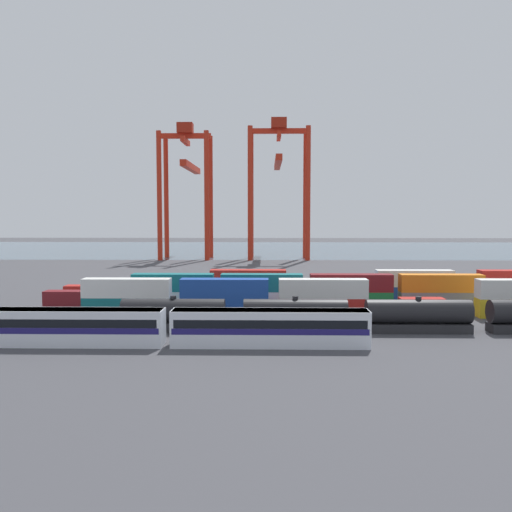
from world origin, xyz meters
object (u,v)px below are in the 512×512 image
Objects in this scene: shipping_container_6 at (422,307)px; shipping_container_28 at (414,294)px; freight_tank_row at (357,315)px; shipping_container_18 at (351,300)px; gantry_crane_west at (187,178)px; gantry_crane_central at (279,174)px; shipping_container_30 at (498,295)px; shipping_container_2 at (225,307)px; shipping_container_14 at (173,300)px; shipping_container_25 at (248,294)px; passenger_train at (168,326)px.

shipping_container_28 is (2.24, 12.37, 0.00)m from shipping_container_6.
freight_tank_row reaches higher than shipping_container_18.
freight_tank_row reaches higher than shipping_container_28.
gantry_crane_central is (29.21, 0.19, 1.08)m from gantry_crane_west.
shipping_container_30 is (13.25, 0.00, 0.00)m from shipping_container_28.
gantry_crane_central is (9.48, 101.10, 25.55)m from shipping_container_2.
freight_tank_row is 4.65× the size of shipping_container_2.
shipping_container_14 is 1.00× the size of shipping_container_25.
shipping_container_2 is 1.00× the size of shipping_container_18.
gantry_crane_central reaches higher than shipping_container_28.
shipping_container_28 is at bearing -61.01° from gantry_crane_west.
gantry_crane_west reaches higher than shipping_container_6.
shipping_container_30 is at bearing 16.20° from shipping_container_2.
shipping_container_25 is 1.00× the size of shipping_container_28.
shipping_container_2 is 1.00× the size of shipping_container_25.
shipping_container_30 is (15.48, 12.37, 0.00)m from shipping_container_6.
shipping_container_2 is 105.69m from gantry_crane_west.
shipping_container_30 is (47.33, 29.56, -0.84)m from passenger_train.
gantry_crane_west is 0.97× the size of gantry_crane_central.
shipping_container_2 is (-16.55, 9.87, -0.71)m from freight_tank_row.
shipping_container_2 is 2.00× the size of shipping_container_6.
passenger_train is at bearing -139.07° from shipping_container_28.
passenger_train is 1.01× the size of gantry_crane_west.
shipping_container_14 is at bearing 147.01° from freight_tank_row.
gantry_crane_central is at bearing 79.46° from shipping_container_14.
shipping_container_6 is 0.50× the size of shipping_container_18.
shipping_container_14 is 0.28× the size of gantry_crane_west.
shipping_container_30 is at bearing -69.55° from gantry_crane_central.
shipping_container_2 is 104.71m from gantry_crane_central.
shipping_container_30 is at bearing 0.00° from shipping_container_25.
shipping_container_30 is at bearing 0.00° from shipping_container_28.
shipping_container_18 is at bearing 18.65° from shipping_container_2.
passenger_train is at bearing -81.68° from shipping_container_14.
shipping_container_25 is 94.58m from gantry_crane_west.
freight_tank_row reaches higher than shipping_container_30.
passenger_train is 32.87m from shipping_container_18.
shipping_container_25 is at bearing -75.70° from gantry_crane_west.
shipping_container_14 is (-8.18, 6.18, 0.00)m from shipping_container_2.
shipping_container_6 and shipping_container_25 have the same top height.
gantry_crane_west is at bearing -179.62° from gantry_crane_central.
shipping_container_28 is 94.44m from gantry_crane_central.
gantry_crane_central reaches higher than passenger_train.
freight_tank_row is at bearing 18.96° from passenger_train.
freight_tank_row is 25.65m from shipping_container_28.
shipping_container_6 is at bearing 43.14° from freight_tank_row.
freight_tank_row is at bearing -139.48° from shipping_container_30.
shipping_container_25 is 0.28× the size of gantry_crane_central.
shipping_container_25 and shipping_container_30 have the same top height.
shipping_container_30 is (42.57, 12.37, 0.00)m from shipping_container_2.
shipping_container_18 is (26.51, 0.00, 0.00)m from shipping_container_14.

